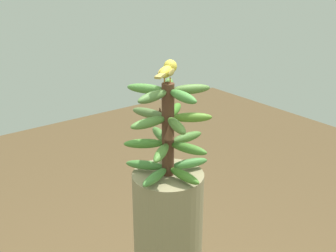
% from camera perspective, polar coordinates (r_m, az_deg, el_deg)
% --- Properties ---
extents(banana_bunch, '(0.33, 0.33, 0.36)m').
position_cam_1_polar(banana_bunch, '(1.57, -0.01, -0.57)').
color(banana_bunch, '#4C2D1E').
rests_on(banana_bunch, banana_tree).
extents(perched_bird, '(0.12, 0.16, 0.07)m').
position_cam_1_polar(perched_bird, '(1.53, 0.00, 7.51)').
color(perched_bird, '#C68933').
rests_on(perched_bird, banana_bunch).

